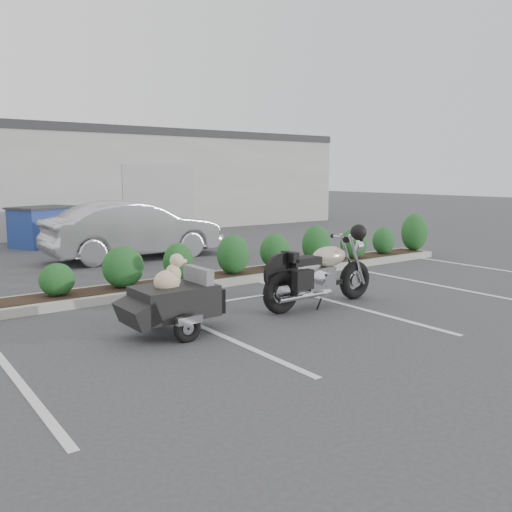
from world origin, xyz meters
TOP-DOWN VIEW (x-y plane):
  - ground at (0.00, 0.00)m, footprint 90.00×90.00m
  - planter_kerb at (1.00, 2.20)m, footprint 12.00×1.00m
  - building at (0.00, 17.00)m, footprint 26.00×10.00m
  - motorcycle at (0.80, -0.55)m, footprint 2.43×0.82m
  - pet_trailer at (-1.99, -0.53)m, footprint 1.93×1.07m
  - sedan at (0.42, 6.26)m, footprint 4.63×1.64m
  - dumpster at (-0.85, 10.18)m, footprint 2.25×1.94m

SIDE VIEW (x-z plane):
  - ground at x=0.00m, z-range 0.00..0.00m
  - planter_kerb at x=1.00m, z-range 0.00..0.15m
  - pet_trailer at x=-1.99m, z-range -0.09..1.07m
  - motorcycle at x=0.80m, z-range -0.14..1.26m
  - dumpster at x=-0.85m, z-range 0.01..1.25m
  - sedan at x=0.42m, z-range 0.00..1.52m
  - building at x=0.00m, z-range 0.00..4.00m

